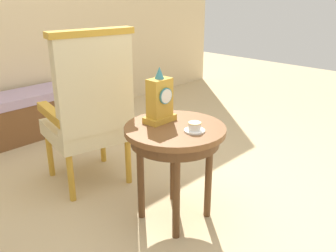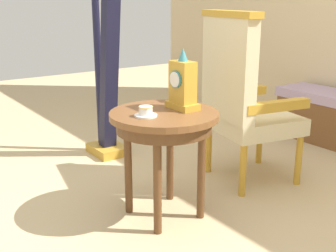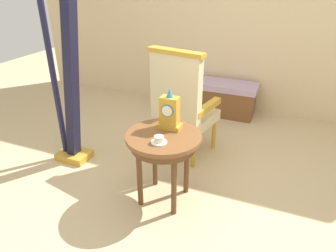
{
  "view_description": "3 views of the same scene",
  "coord_description": "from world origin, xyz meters",
  "views": [
    {
      "loc": [
        -1.55,
        -1.37,
        1.4
      ],
      "look_at": [
        -0.11,
        0.01,
        0.63
      ],
      "focal_mm": 39.66,
      "sensor_mm": 36.0,
      "label": 1
    },
    {
      "loc": [
        1.8,
        -1.31,
        1.21
      ],
      "look_at": [
        -0.05,
        0.02,
        0.53
      ],
      "focal_mm": 46.14,
      "sensor_mm": 36.0,
      "label": 2
    },
    {
      "loc": [
        0.78,
        -1.94,
        1.75
      ],
      "look_at": [
        -0.05,
        0.08,
        0.66
      ],
      "focal_mm": 32.91,
      "sensor_mm": 36.0,
      "label": 3
    }
  ],
  "objects": [
    {
      "name": "ground_plane",
      "position": [
        0.0,
        0.0,
        0.0
      ],
      "size": [
        10.0,
        10.0,
        0.0
      ],
      "primitive_type": "plane",
      "color": "tan"
    },
    {
      "name": "side_table",
      "position": [
        -0.05,
        0.0,
        0.53
      ],
      "size": [
        0.6,
        0.6,
        0.62
      ],
      "color": "brown",
      "rests_on": "ground"
    },
    {
      "name": "teacup_left",
      "position": [
        -0.03,
        -0.13,
        0.64
      ],
      "size": [
        0.12,
        0.12,
        0.06
      ],
      "color": "white",
      "rests_on": "side_table"
    },
    {
      "name": "mantel_clock",
      "position": [
        -0.05,
        0.12,
        0.75
      ],
      "size": [
        0.19,
        0.11,
        0.34
      ],
      "color": "gold",
      "rests_on": "side_table"
    },
    {
      "name": "armchair",
      "position": [
        -0.16,
        0.7,
        0.59
      ],
      "size": [
        0.64,
        0.63,
        1.14
      ],
      "color": "beige",
      "rests_on": "ground"
    },
    {
      "name": "window_bench",
      "position": [
        -0.17,
        1.95,
        0.22
      ],
      "size": [
        1.2,
        0.4,
        0.44
      ],
      "color": "#B299B7",
      "rests_on": "ground"
    }
  ]
}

